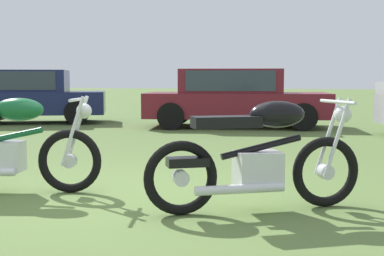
% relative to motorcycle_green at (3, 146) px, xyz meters
% --- Properties ---
extents(ground_plane, '(120.00, 120.00, 0.00)m').
position_rel_motorcycle_green_xyz_m(ground_plane, '(1.37, 0.14, -0.49)').
color(ground_plane, '#567038').
extents(motorcycle_green, '(2.10, 0.77, 1.02)m').
position_rel_motorcycle_green_xyz_m(motorcycle_green, '(0.00, 0.00, 0.00)').
color(motorcycle_green, black).
rests_on(motorcycle_green, ground).
extents(motorcycle_black, '(1.88, 1.11, 1.02)m').
position_rel_motorcycle_green_xyz_m(motorcycle_black, '(2.69, -0.21, -0.00)').
color(motorcycle_black, black).
rests_on(motorcycle_black, ground).
extents(car_navy, '(4.40, 3.04, 1.43)m').
position_rel_motorcycle_green_xyz_m(car_navy, '(-4.51, 8.10, 0.34)').
color(car_navy, '#161E4C').
rests_on(car_navy, ground).
extents(car_burgundy, '(4.67, 2.39, 1.43)m').
position_rel_motorcycle_green_xyz_m(car_burgundy, '(1.30, 8.09, 0.30)').
color(car_burgundy, maroon).
rests_on(car_burgundy, ground).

